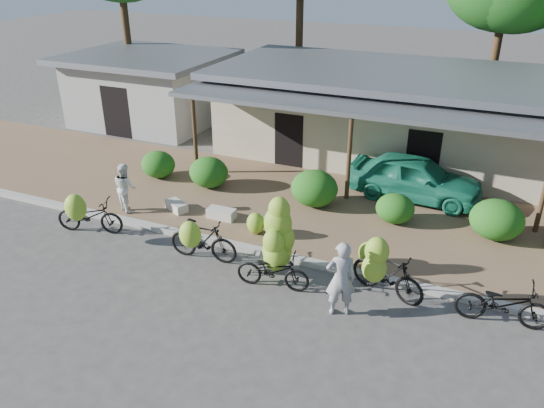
# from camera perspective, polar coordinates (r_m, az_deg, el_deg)

# --- Properties ---
(ground) EXTENTS (100.00, 100.00, 0.00)m
(ground) POSITION_cam_1_polar(r_m,az_deg,el_deg) (12.46, -0.09, -10.88)
(ground) COLOR #454240
(ground) RESTS_ON ground
(sidewalk) EXTENTS (60.00, 6.00, 0.12)m
(sidewalk) POSITION_cam_1_polar(r_m,az_deg,el_deg) (16.46, 6.91, -1.06)
(sidewalk) COLOR brown
(sidewalk) RESTS_ON ground
(curb) EXTENTS (60.00, 0.25, 0.15)m
(curb) POSITION_cam_1_polar(r_m,az_deg,el_deg) (13.95, 3.23, -6.12)
(curb) COLOR #A8A399
(curb) RESTS_ON ground
(shop_main) EXTENTS (13.00, 8.50, 3.35)m
(shop_main) POSITION_cam_1_polar(r_m,az_deg,el_deg) (21.26, 11.97, 9.63)
(shop_main) COLOR #BDB48F
(shop_main) RESTS_ON ground
(shop_grey) EXTENTS (7.00, 6.00, 3.15)m
(shop_grey) POSITION_cam_1_polar(r_m,az_deg,el_deg) (25.78, -13.09, 12.08)
(shop_grey) COLOR gray
(shop_grey) RESTS_ON ground
(hedge_0) EXTENTS (1.21, 1.09, 0.95)m
(hedge_0) POSITION_cam_1_polar(r_m,az_deg,el_deg) (19.10, -12.14, 4.19)
(hedge_0) COLOR #125214
(hedge_0) RESTS_ON sidewalk
(hedge_1) EXTENTS (1.33, 1.20, 1.04)m
(hedge_1) POSITION_cam_1_polar(r_m,az_deg,el_deg) (18.00, -6.82, 3.41)
(hedge_1) COLOR #125214
(hedge_1) RESTS_ON sidewalk
(hedge_2) EXTENTS (1.48, 1.33, 1.15)m
(hedge_2) POSITION_cam_1_polar(r_m,az_deg,el_deg) (16.57, 4.59, 1.69)
(hedge_2) COLOR #125214
(hedge_2) RESTS_ON sidewalk
(hedge_3) EXTENTS (1.13, 1.02, 0.88)m
(hedge_3) POSITION_cam_1_polar(r_m,az_deg,el_deg) (15.95, 13.10, -0.47)
(hedge_3) COLOR #125214
(hedge_3) RESTS_ON sidewalk
(hedge_4) EXTENTS (1.46, 1.31, 1.14)m
(hedge_4) POSITION_cam_1_polar(r_m,az_deg,el_deg) (15.89, 23.03, -1.56)
(hedge_4) COLOR #125214
(hedge_4) RESTS_ON sidewalk
(bike_far_left) EXTENTS (2.09, 1.48, 1.48)m
(bike_far_left) POSITION_cam_1_polar(r_m,az_deg,el_deg) (15.99, -19.22, -1.07)
(bike_far_left) COLOR black
(bike_far_left) RESTS_ON ground
(bike_left) EXTENTS (1.93, 1.22, 1.44)m
(bike_left) POSITION_cam_1_polar(r_m,az_deg,el_deg) (13.86, -7.62, -3.81)
(bike_left) COLOR black
(bike_left) RESTS_ON ground
(bike_center) EXTENTS (1.87, 1.29, 2.17)m
(bike_center) POSITION_cam_1_polar(r_m,az_deg,el_deg) (12.84, 0.41, -5.06)
(bike_center) COLOR black
(bike_center) RESTS_ON ground
(bike_right) EXTENTS (1.98, 1.41, 1.81)m
(bike_right) POSITION_cam_1_polar(r_m,az_deg,el_deg) (12.58, 12.05, -7.09)
(bike_right) COLOR black
(bike_right) RESTS_ON ground
(bike_far_right) EXTENTS (2.06, 0.93, 1.05)m
(bike_far_right) POSITION_cam_1_polar(r_m,az_deg,el_deg) (12.67, 23.64, -9.78)
(bike_far_right) COLOR black
(bike_far_right) RESTS_ON ground
(loose_banana_a) EXTENTS (0.51, 0.44, 0.64)m
(loose_banana_a) POSITION_cam_1_polar(r_m,az_deg,el_deg) (14.97, -1.78, -2.09)
(loose_banana_a) COLOR #AFC731
(loose_banana_a) RESTS_ON sidewalk
(loose_banana_b) EXTENTS (0.48, 0.41, 0.60)m
(loose_banana_b) POSITION_cam_1_polar(r_m,az_deg,el_deg) (14.81, 0.16, -2.49)
(loose_banana_b) COLOR #AFC731
(loose_banana_b) RESTS_ON sidewalk
(loose_banana_c) EXTENTS (0.49, 0.42, 0.62)m
(loose_banana_c) POSITION_cam_1_polar(r_m,az_deg,el_deg) (13.81, 10.29, -5.18)
(loose_banana_c) COLOR #AFC731
(loose_banana_c) RESTS_ON sidewalk
(sack_near) EXTENTS (0.85, 0.41, 0.30)m
(sack_near) POSITION_cam_1_polar(r_m,az_deg,el_deg) (15.97, -5.46, -1.02)
(sack_near) COLOR beige
(sack_near) RESTS_ON sidewalk
(sack_far) EXTENTS (0.84, 0.66, 0.28)m
(sack_far) POSITION_cam_1_polar(r_m,az_deg,el_deg) (16.64, -10.23, -0.22)
(sack_far) COLOR beige
(sack_far) RESTS_ON sidewalk
(vendor) EXTENTS (0.79, 0.68, 1.82)m
(vendor) POSITION_cam_1_polar(r_m,az_deg,el_deg) (11.82, 7.40, -7.98)
(vendor) COLOR gray
(vendor) RESTS_ON ground
(bystander) EXTENTS (0.91, 0.84, 1.51)m
(bystander) POSITION_cam_1_polar(r_m,az_deg,el_deg) (16.78, -15.52, 1.76)
(bystander) COLOR white
(bystander) RESTS_ON sidewalk
(teal_van) EXTENTS (4.29, 1.94, 1.43)m
(teal_van) POSITION_cam_1_polar(r_m,az_deg,el_deg) (17.57, 15.12, 2.77)
(teal_van) COLOR #1A795A
(teal_van) RESTS_ON sidewalk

